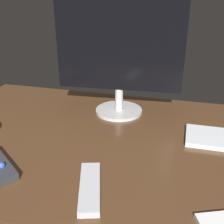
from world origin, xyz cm
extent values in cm
cube|color=#4C301C|center=(0.00, 0.00, 1.00)|extent=(140.00, 84.00, 2.00)
cylinder|color=#B9B9B9|center=(-4.78, 23.02, 2.58)|extent=(19.00, 19.00, 1.16)
cylinder|color=#B9B9B9|center=(-4.78, 23.02, 7.73)|extent=(3.16, 3.16, 9.15)
cube|color=black|center=(-4.78, 23.02, 30.91)|extent=(48.52, 6.57, 37.20)
sphere|color=blue|center=(-27.10, -26.02, 4.62)|extent=(1.93, 1.93, 1.93)
cube|color=#B7B7BC|center=(-0.81, -26.83, 2.90)|extent=(10.79, 20.66, 1.81)
camera|label=1|loc=(20.34, -85.54, 53.11)|focal=47.66mm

